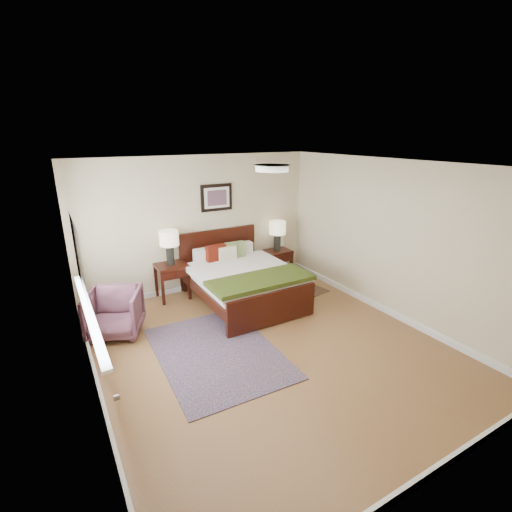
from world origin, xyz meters
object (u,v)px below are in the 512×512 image
Objects in this scene: nightstand_right at (277,260)px; armchair at (115,313)px; lamp_left at (169,241)px; rug_persian at (217,352)px; nightstand_left at (172,271)px; lamp_right at (277,230)px; bed at (242,275)px.

armchair is (-3.38, -0.81, 0.00)m from nightstand_right.
lamp_left is 2.30m from rug_persian.
nightstand_left is at bearing 90.38° from rug_persian.
lamp_left reaches higher than rug_persian.
nightstand_left reaches higher than rug_persian.
lamp_left reaches higher than armchair.
lamp_left is 2.25m from lamp_right.
armchair is (-3.38, -0.83, -0.63)m from lamp_right.
armchair reaches higher than rug_persian.
lamp_right is at bearing 0.00° from lamp_left.
lamp_left is (0.00, 0.02, 0.55)m from nightstand_left.
lamp_right is at bearing 32.02° from bed.
armchair is 1.67m from rug_persian.
nightstand_left is 2.25m from nightstand_right.
bed is at bearing -148.38° from nightstand_right.
armchair is at bearing -166.27° from lamp_right.
armchair is at bearing -166.46° from nightstand_right.
bed is 0.95× the size of rug_persian.
nightstand_left is (-1.01, 0.75, 0.01)m from bed.
bed is at bearing 25.19° from armchair.
lamp_right reaches higher than rug_persian.
lamp_right is (1.24, 0.77, 0.47)m from bed.
bed reaches higher than rug_persian.
nightstand_left is 0.85× the size of armchair.
nightstand_left is 0.55m from lamp_left.
bed is 3.34× the size of lamp_right.
lamp_left is 0.28× the size of rug_persian.
bed is 2.16m from armchair.
lamp_left is 1.00× the size of lamp_right.
lamp_left is 0.81× the size of armchair.
rug_persian is at bearing -138.51° from nightstand_right.
armchair is at bearing -178.55° from bed.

